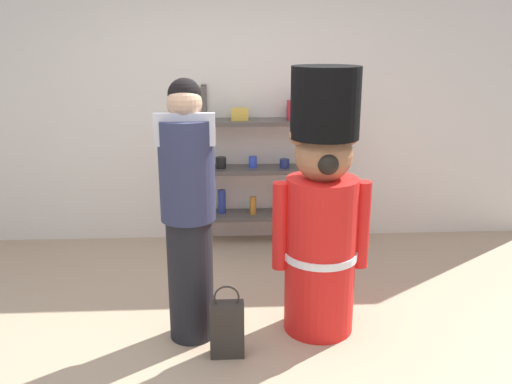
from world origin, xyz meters
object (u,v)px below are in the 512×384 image
Objects in this scene: person_shopper at (188,210)px; shopping_bag at (227,328)px; merchandise_shelf at (269,164)px; teddy_bear_guard at (322,210)px.

shopping_bag is (0.23, -0.25, -0.71)m from person_shopper.
teddy_bear_guard reaches higher than merchandise_shelf.
person_shopper is at bearing 132.63° from shopping_bag.
teddy_bear_guard is (0.22, -1.68, 0.08)m from merchandise_shelf.
person_shopper is (-0.87, -0.06, 0.03)m from teddy_bear_guard.
teddy_bear_guard is 1.04× the size of person_shopper.
person_shopper reaches higher than merchandise_shelf.
merchandise_shelf is 1.69m from teddy_bear_guard.
merchandise_shelf is 0.85× the size of teddy_bear_guard.
teddy_bear_guard reaches higher than person_shopper.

